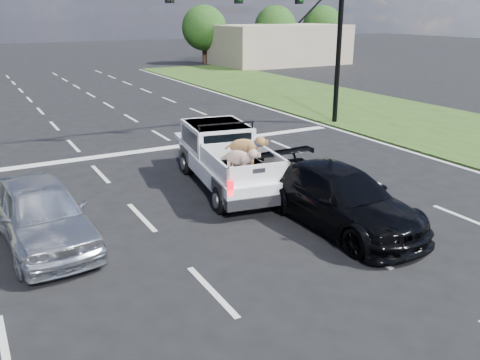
% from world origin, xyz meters
% --- Properties ---
extents(ground, '(160.00, 160.00, 0.00)m').
position_xyz_m(ground, '(0.00, 0.00, 0.00)').
color(ground, black).
rests_on(ground, ground).
extents(road_markings, '(17.75, 60.00, 0.01)m').
position_xyz_m(road_markings, '(0.00, 6.56, 0.01)').
color(road_markings, silver).
rests_on(road_markings, ground).
extents(grass_shoulder_right, '(8.00, 60.00, 0.06)m').
position_xyz_m(grass_shoulder_right, '(13.00, 6.00, 0.03)').
color(grass_shoulder_right, '#224415').
rests_on(grass_shoulder_right, ground).
extents(traffic_signal, '(9.11, 0.31, 7.00)m').
position_xyz_m(traffic_signal, '(7.20, 10.50, 4.73)').
color(traffic_signal, black).
rests_on(traffic_signal, ground).
extents(building_right, '(12.00, 7.00, 3.60)m').
position_xyz_m(building_right, '(22.00, 34.00, 1.80)').
color(building_right, tan).
rests_on(building_right, ground).
extents(tree_far_d, '(4.20, 4.20, 5.40)m').
position_xyz_m(tree_far_d, '(16.00, 38.00, 3.29)').
color(tree_far_d, '#332114').
rests_on(tree_far_d, ground).
extents(tree_far_e, '(4.20, 4.20, 5.40)m').
position_xyz_m(tree_far_e, '(24.00, 38.00, 3.29)').
color(tree_far_e, '#332114').
rests_on(tree_far_e, ground).
extents(tree_far_f, '(4.20, 4.20, 5.40)m').
position_xyz_m(tree_far_f, '(30.00, 38.00, 3.29)').
color(tree_far_f, '#332114').
rests_on(tree_far_f, ground).
extents(pickup_truck, '(2.56, 5.20, 1.87)m').
position_xyz_m(pickup_truck, '(1.23, 5.09, 0.87)').
color(pickup_truck, black).
rests_on(pickup_truck, ground).
extents(silver_sedan, '(2.02, 4.37, 1.45)m').
position_xyz_m(silver_sedan, '(-4.10, 3.58, 0.73)').
color(silver_sedan, silver).
rests_on(silver_sedan, ground).
extents(black_coupe, '(2.02, 4.80, 1.38)m').
position_xyz_m(black_coupe, '(2.23, 1.26, 0.69)').
color(black_coupe, black).
rests_on(black_coupe, ground).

